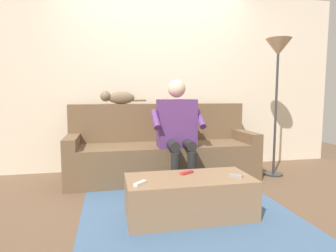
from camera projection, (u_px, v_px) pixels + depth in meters
ground_plane at (176, 197)px, 2.91m from camera, size 8.00×8.00×0.00m
back_wall at (155, 80)px, 4.00m from camera, size 5.49×0.06×2.49m
couch at (162, 152)px, 3.60m from camera, size 2.31×0.76×0.92m
coffee_table at (189, 197)px, 2.43m from camera, size 1.07×0.51×0.34m
person_solo_seated at (178, 126)px, 3.23m from camera, size 0.59×0.50×1.21m
cat_on_backrest at (117, 97)px, 3.64m from camera, size 0.59×0.14×0.17m
remote_white at (140, 183)px, 2.21m from camera, size 0.11×0.11×0.02m
remote_red at (187, 173)px, 2.51m from camera, size 0.14×0.10×0.02m
remote_gray at (236, 176)px, 2.42m from camera, size 0.11×0.10×0.02m
floor_rug at (184, 208)px, 2.60m from camera, size 1.83×1.87×0.01m
floor_lamp at (278, 58)px, 3.55m from camera, size 0.32×0.32×1.74m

